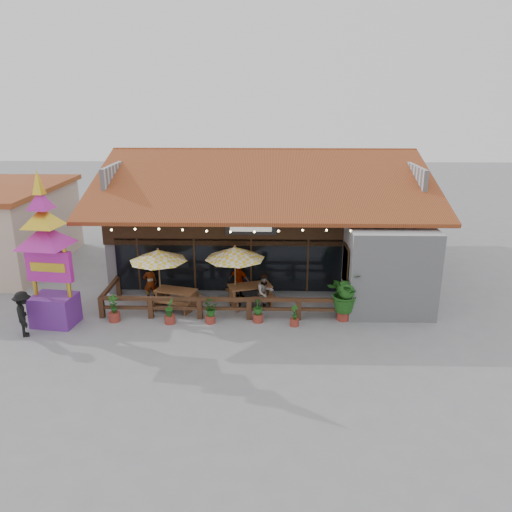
{
  "coord_description": "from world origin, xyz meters",
  "views": [
    {
      "loc": [
        0.23,
        -18.97,
        8.65
      ],
      "look_at": [
        -0.27,
        1.5,
        2.05
      ],
      "focal_mm": 35.0,
      "sensor_mm": 36.0,
      "label": 1
    }
  ],
  "objects_px": {
    "umbrella_right": "(235,253)",
    "pedestrian": "(24,314)",
    "picnic_table_right": "(250,291)",
    "tropical_plant": "(345,293)",
    "thai_sign_tower": "(46,240)",
    "umbrella_left": "(158,256)",
    "picnic_table_left": "(176,296)"
  },
  "relations": [
    {
      "from": "umbrella_right",
      "to": "pedestrian",
      "type": "height_order",
      "value": "umbrella_right"
    },
    {
      "from": "picnic_table_right",
      "to": "thai_sign_tower",
      "type": "relative_size",
      "value": 0.34
    },
    {
      "from": "umbrella_right",
      "to": "pedestrian",
      "type": "relative_size",
      "value": 1.72
    },
    {
      "from": "pedestrian",
      "to": "picnic_table_right",
      "type": "bearing_deg",
      "value": -96.19
    },
    {
      "from": "tropical_plant",
      "to": "umbrella_left",
      "type": "bearing_deg",
      "value": 171.11
    },
    {
      "from": "thai_sign_tower",
      "to": "tropical_plant",
      "type": "relative_size",
      "value": 3.27
    },
    {
      "from": "thai_sign_tower",
      "to": "pedestrian",
      "type": "height_order",
      "value": "thai_sign_tower"
    },
    {
      "from": "picnic_table_right",
      "to": "tropical_plant",
      "type": "distance_m",
      "value": 4.15
    },
    {
      "from": "umbrella_right",
      "to": "picnic_table_right",
      "type": "distance_m",
      "value": 1.89
    },
    {
      "from": "picnic_table_right",
      "to": "pedestrian",
      "type": "relative_size",
      "value": 1.25
    },
    {
      "from": "picnic_table_left",
      "to": "tropical_plant",
      "type": "height_order",
      "value": "tropical_plant"
    },
    {
      "from": "umbrella_right",
      "to": "pedestrian",
      "type": "distance_m",
      "value": 8.42
    },
    {
      "from": "tropical_plant",
      "to": "pedestrian",
      "type": "xyz_separation_m",
      "value": [
        -12.17,
        -1.71,
        -0.26
      ]
    },
    {
      "from": "picnic_table_left",
      "to": "thai_sign_tower",
      "type": "xyz_separation_m",
      "value": [
        -4.48,
        -1.71,
        2.92
      ]
    },
    {
      "from": "umbrella_left",
      "to": "pedestrian",
      "type": "relative_size",
      "value": 1.47
    },
    {
      "from": "umbrella_left",
      "to": "thai_sign_tower",
      "type": "xyz_separation_m",
      "value": [
        -3.78,
        -1.89,
        1.2
      ]
    },
    {
      "from": "tropical_plant",
      "to": "pedestrian",
      "type": "relative_size",
      "value": 1.13
    },
    {
      "from": "umbrella_right",
      "to": "tropical_plant",
      "type": "bearing_deg",
      "value": -16.4
    },
    {
      "from": "umbrella_left",
      "to": "thai_sign_tower",
      "type": "relative_size",
      "value": 0.4
    },
    {
      "from": "picnic_table_right",
      "to": "umbrella_right",
      "type": "bearing_deg",
      "value": -163.31
    },
    {
      "from": "umbrella_left",
      "to": "pedestrian",
      "type": "distance_m",
      "value": 5.55
    },
    {
      "from": "pedestrian",
      "to": "tropical_plant",
      "type": "bearing_deg",
      "value": -109.21
    },
    {
      "from": "thai_sign_tower",
      "to": "umbrella_right",
      "type": "bearing_deg",
      "value": 15.96
    },
    {
      "from": "picnic_table_left",
      "to": "pedestrian",
      "type": "relative_size",
      "value": 1.15
    },
    {
      "from": "umbrella_right",
      "to": "picnic_table_left",
      "type": "relative_size",
      "value": 1.49
    },
    {
      "from": "umbrella_right",
      "to": "picnic_table_left",
      "type": "distance_m",
      "value": 3.11
    },
    {
      "from": "umbrella_left",
      "to": "thai_sign_tower",
      "type": "height_order",
      "value": "thai_sign_tower"
    },
    {
      "from": "picnic_table_left",
      "to": "thai_sign_tower",
      "type": "height_order",
      "value": "thai_sign_tower"
    },
    {
      "from": "picnic_table_left",
      "to": "picnic_table_right",
      "type": "height_order",
      "value": "picnic_table_right"
    },
    {
      "from": "umbrella_right",
      "to": "thai_sign_tower",
      "type": "bearing_deg",
      "value": -164.04
    },
    {
      "from": "picnic_table_left",
      "to": "thai_sign_tower",
      "type": "distance_m",
      "value": 5.61
    },
    {
      "from": "umbrella_right",
      "to": "pedestrian",
      "type": "xyz_separation_m",
      "value": [
        -7.72,
        -3.02,
        -1.49
      ]
    }
  ]
}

